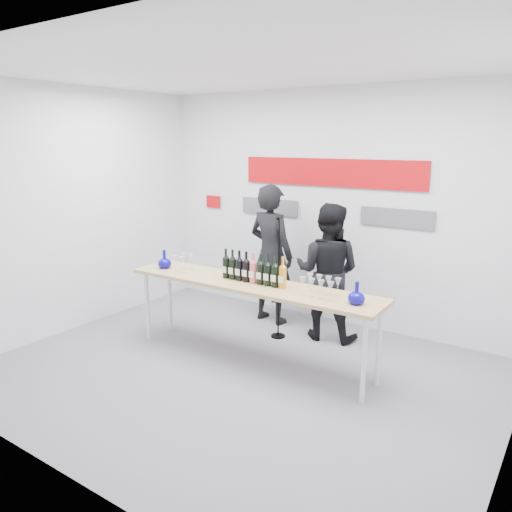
# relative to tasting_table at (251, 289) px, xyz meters

# --- Properties ---
(ground) EXTENTS (5.00, 5.00, 0.00)m
(ground) POSITION_rel_tasting_table_xyz_m (0.08, -0.34, -0.81)
(ground) COLOR slate
(ground) RESTS_ON ground
(back_wall) EXTENTS (5.00, 0.04, 3.00)m
(back_wall) POSITION_rel_tasting_table_xyz_m (0.08, 1.66, 0.69)
(back_wall) COLOR silver
(back_wall) RESTS_ON ground
(signage) EXTENTS (3.38, 0.02, 0.79)m
(signage) POSITION_rel_tasting_table_xyz_m (0.03, 1.63, 1.00)
(signage) COLOR #B4070C
(signage) RESTS_ON back_wall
(tasting_table) EXTENTS (2.93, 0.63, 0.88)m
(tasting_table) POSITION_rel_tasting_table_xyz_m (0.00, 0.00, 0.00)
(tasting_table) COLOR tan
(tasting_table) RESTS_ON ground
(wine_bottles) EXTENTS (0.80, 0.09, 0.33)m
(wine_bottles) POSITION_rel_tasting_table_xyz_m (0.02, 0.02, 0.23)
(wine_bottles) COLOR black
(wine_bottles) RESTS_ON tasting_table
(decanter_left) EXTENTS (0.16, 0.16, 0.21)m
(decanter_left) POSITION_rel_tasting_table_xyz_m (-1.20, -0.05, 0.17)
(decanter_left) COLOR #0A0786
(decanter_left) RESTS_ON tasting_table
(decanter_right) EXTENTS (0.16, 0.16, 0.21)m
(decanter_right) POSITION_rel_tasting_table_xyz_m (1.20, -0.02, 0.17)
(decanter_right) COLOR #0A0786
(decanter_right) RESTS_ON tasting_table
(glasses_left) EXTENTS (0.17, 0.23, 0.18)m
(glasses_left) POSITION_rel_tasting_table_xyz_m (-0.95, -0.01, 0.16)
(glasses_left) COLOR silver
(glasses_left) RESTS_ON tasting_table
(glasses_right) EXTENTS (0.37, 0.23, 0.18)m
(glasses_right) POSITION_rel_tasting_table_xyz_m (0.81, 0.01, 0.16)
(glasses_right) COLOR silver
(glasses_right) RESTS_ON tasting_table
(presenter_left) EXTENTS (0.71, 0.51, 1.81)m
(presenter_left) POSITION_rel_tasting_table_xyz_m (-0.48, 1.15, 0.10)
(presenter_left) COLOR black
(presenter_left) RESTS_ON ground
(presenter_right) EXTENTS (0.90, 0.75, 1.65)m
(presenter_right) POSITION_rel_tasting_table_xyz_m (0.38, 1.05, 0.01)
(presenter_right) COLOR black
(presenter_right) RESTS_ON ground
(mic_stand) EXTENTS (0.17, 0.17, 1.49)m
(mic_stand) POSITION_rel_tasting_table_xyz_m (-0.10, 0.72, -0.36)
(mic_stand) COLOR black
(mic_stand) RESTS_ON ground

